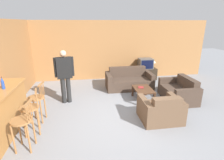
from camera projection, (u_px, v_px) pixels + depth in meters
ground_plane at (123, 118)px, 4.78m from camera, size 24.00×24.00×0.00m
wall_back at (106, 51)px, 7.83m from camera, size 9.40×0.08×2.60m
wall_left at (9, 65)px, 5.17m from camera, size 0.08×8.68×2.60m
bar_counter at (1, 115)px, 3.88m from camera, size 0.55×2.14×1.07m
bar_chair_near at (23, 124)px, 3.46m from camera, size 0.45×0.45×1.06m
bar_chair_mid at (31, 111)px, 3.97m from camera, size 0.50×0.50×1.06m
bar_chair_far at (37, 100)px, 4.50m from camera, size 0.47×0.47×1.06m
couch_far at (129, 81)px, 6.96m from camera, size 1.80×0.93×0.79m
armchair_near at (161, 111)px, 4.61m from camera, size 1.03×0.88×0.77m
loveseat_right at (179, 92)px, 5.88m from camera, size 0.85×1.34×0.76m
coffee_table at (143, 91)px, 5.81m from camera, size 0.58×0.85×0.41m
tv_unit at (145, 74)px, 8.06m from camera, size 0.99×0.53×0.51m
tv at (146, 63)px, 7.90m from camera, size 0.61×0.49×0.45m
bottle at (3, 83)px, 3.91m from camera, size 0.07×0.07×0.28m
book_on_table at (141, 87)px, 5.88m from camera, size 0.22×0.21×0.02m
table_lamp at (153, 61)px, 7.92m from camera, size 0.30×0.30×0.45m
person_by_window at (65, 74)px, 5.46m from camera, size 0.60×0.26×1.71m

